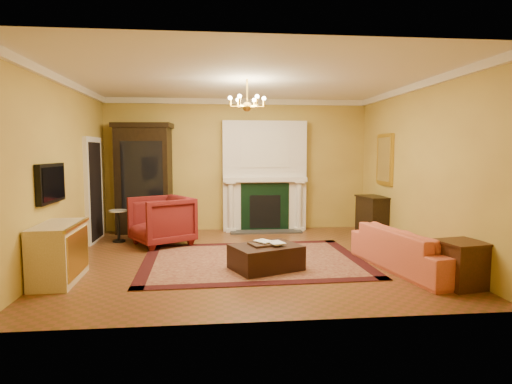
{
  "coord_description": "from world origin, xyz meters",
  "views": [
    {
      "loc": [
        -0.58,
        -7.14,
        1.82
      ],
      "look_at": [
        0.18,
        0.3,
        1.1
      ],
      "focal_mm": 30.0,
      "sensor_mm": 36.0,
      "label": 1
    }
  ],
  "objects": [
    {
      "name": "floor",
      "position": [
        0.0,
        0.0,
        -0.01
      ],
      "size": [
        6.0,
        5.5,
        0.02
      ],
      "primitive_type": "cube",
      "color": "brown",
      "rests_on": "ground"
    },
    {
      "name": "ceiling",
      "position": [
        0.0,
        0.0,
        3.01
      ],
      "size": [
        6.0,
        5.5,
        0.02
      ],
      "primitive_type": "cube",
      "color": "white",
      "rests_on": "wall_back"
    },
    {
      "name": "wall_back",
      "position": [
        0.0,
        2.76,
        1.5
      ],
      "size": [
        6.0,
        0.02,
        3.0
      ],
      "primitive_type": "cube",
      "color": "gold",
      "rests_on": "floor"
    },
    {
      "name": "wall_front",
      "position": [
        0.0,
        -2.76,
        1.5
      ],
      "size": [
        6.0,
        0.02,
        3.0
      ],
      "primitive_type": "cube",
      "color": "gold",
      "rests_on": "floor"
    },
    {
      "name": "wall_left",
      "position": [
        -3.01,
        0.0,
        1.5
      ],
      "size": [
        0.02,
        5.5,
        3.0
      ],
      "primitive_type": "cube",
      "color": "gold",
      "rests_on": "floor"
    },
    {
      "name": "wall_right",
      "position": [
        3.01,
        0.0,
        1.5
      ],
      "size": [
        0.02,
        5.5,
        3.0
      ],
      "primitive_type": "cube",
      "color": "gold",
      "rests_on": "floor"
    },
    {
      "name": "fireplace",
      "position": [
        0.6,
        2.57,
        1.19
      ],
      "size": [
        1.9,
        0.7,
        2.5
      ],
      "color": "silver",
      "rests_on": "wall_back"
    },
    {
      "name": "crown_molding",
      "position": [
        0.0,
        0.96,
        2.94
      ],
      "size": [
        6.0,
        5.5,
        0.12
      ],
      "color": "white",
      "rests_on": "ceiling"
    },
    {
      "name": "doorway",
      "position": [
        -2.95,
        1.7,
        1.05
      ],
      "size": [
        0.08,
        1.05,
        2.1
      ],
      "color": "silver",
      "rests_on": "wall_left"
    },
    {
      "name": "tv_panel",
      "position": [
        -2.95,
        -0.6,
        1.35
      ],
      "size": [
        0.09,
        0.95,
        0.58
      ],
      "color": "black",
      "rests_on": "wall_left"
    },
    {
      "name": "gilt_mirror",
      "position": [
        2.97,
        1.4,
        1.65
      ],
      "size": [
        0.06,
        0.76,
        1.05
      ],
      "color": "gold",
      "rests_on": "wall_right"
    },
    {
      "name": "chandelier",
      "position": [
        -0.0,
        0.0,
        2.61
      ],
      "size": [
        0.63,
        0.55,
        0.53
      ],
      "color": "gold",
      "rests_on": "ceiling"
    },
    {
      "name": "oriental_rug",
      "position": [
        0.08,
        -0.19,
        0.01
      ],
      "size": [
        3.71,
        2.83,
        0.01
      ],
      "primitive_type": "cube",
      "rotation": [
        0.0,
        0.0,
        0.03
      ],
      "color": "#470F12",
      "rests_on": "floor"
    },
    {
      "name": "china_cabinet",
      "position": [
        -2.09,
        2.49,
        1.16
      ],
      "size": [
        1.21,
        0.65,
        2.33
      ],
      "primitive_type": "cube",
      "rotation": [
        0.0,
        0.0,
        -0.11
      ],
      "color": "black",
      "rests_on": "floor"
    },
    {
      "name": "wingback_armchair",
      "position": [
        -1.57,
        1.2,
        0.52
      ],
      "size": [
        1.34,
        1.36,
        1.05
      ],
      "primitive_type": "imported",
      "rotation": [
        0.0,
        0.0,
        -1.04
      ],
      "color": "maroon",
      "rests_on": "floor"
    },
    {
      "name": "pedestal_table",
      "position": [
        -2.47,
        1.56,
        0.37
      ],
      "size": [
        0.36,
        0.36,
        0.65
      ],
      "color": "black",
      "rests_on": "floor"
    },
    {
      "name": "commode",
      "position": [
        -2.73,
        -1.04,
        0.41
      ],
      "size": [
        0.54,
        1.11,
        0.81
      ],
      "primitive_type": "cube",
      "rotation": [
        0.0,
        0.0,
        0.03
      ],
      "color": "beige",
      "rests_on": "floor"
    },
    {
      "name": "coral_sofa",
      "position": [
        2.44,
        -0.98,
        0.43
      ],
      "size": [
        1.02,
        2.27,
        0.86
      ],
      "primitive_type": "imported",
      "rotation": [
        0.0,
        0.0,
        1.75
      ],
      "color": "#D25242",
      "rests_on": "floor"
    },
    {
      "name": "end_table",
      "position": [
        2.72,
        -1.86,
        0.3
      ],
      "size": [
        0.6,
        0.6,
        0.6
      ],
      "primitive_type": "cube",
      "rotation": [
        0.0,
        0.0,
        0.19
      ],
      "color": "#3E1C11",
      "rests_on": "floor"
    },
    {
      "name": "console_table",
      "position": [
        2.78,
        1.49,
        0.42
      ],
      "size": [
        0.53,
        0.81,
        0.84
      ],
      "primitive_type": "cube",
      "rotation": [
        0.0,
        0.0,
        0.13
      ],
      "color": "black",
      "rests_on": "floor"
    },
    {
      "name": "leather_ottoman",
      "position": [
        0.22,
        -0.76,
        0.2
      ],
      "size": [
        1.19,
        1.05,
        0.37
      ],
      "primitive_type": "cube",
      "rotation": [
        0.0,
        0.0,
        0.39
      ],
      "color": "black",
      "rests_on": "oriental_rug"
    },
    {
      "name": "ottoman_tray",
      "position": [
        0.2,
        -0.74,
        0.4
      ],
      "size": [
        0.52,
        0.46,
        0.03
      ],
      "primitive_type": "cube",
      "rotation": [
        0.0,
        0.0,
        0.33
      ],
      "color": "black",
      "rests_on": "leather_ottoman"
    },
    {
      "name": "book_a",
      "position": [
        0.12,
        -0.74,
        0.55
      ],
      "size": [
        0.18,
        0.14,
        0.27
      ],
      "primitive_type": "imported",
      "rotation": [
        0.0,
        0.0,
        0.63
      ],
      "color": "gray",
      "rests_on": "ottoman_tray"
    },
    {
      "name": "book_b",
      "position": [
        0.28,
        -0.82,
        0.56
      ],
      "size": [
        0.21,
        0.09,
        0.29
      ],
      "primitive_type": "imported",
      "rotation": [
        0.0,
        0.0,
        0.32
      ],
      "color": "gray",
      "rests_on": "ottoman_tray"
    },
    {
      "name": "topiary_left",
      "position": [
        -0.18,
        2.53,
        1.47
      ],
      "size": [
        0.16,
        0.16,
        0.44
      ],
      "color": "gray",
      "rests_on": "fireplace"
    },
    {
      "name": "topiary_right",
      "position": [
        1.2,
        2.53,
        1.46
      ],
      "size": [
        0.16,
        0.16,
        0.43
      ],
      "color": "gray",
      "rests_on": "fireplace"
    }
  ]
}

